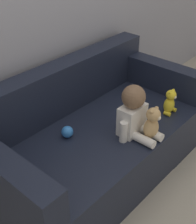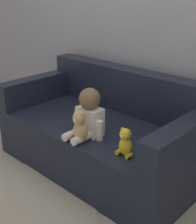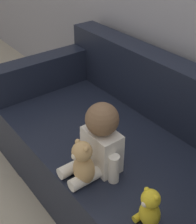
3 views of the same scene
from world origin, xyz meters
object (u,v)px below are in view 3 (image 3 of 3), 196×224
at_px(teddy_bear_brown, 83,163).
at_px(toy_ball, 107,111).
at_px(person_baby, 99,142).
at_px(plush_toy_side, 150,210).
at_px(couch, 125,153).

xyz_separation_m(teddy_bear_brown, toy_ball, (-0.39, 0.46, -0.08)).
bearing_deg(toy_ball, person_baby, -43.13).
bearing_deg(toy_ball, plush_toy_side, -26.35).
relative_size(teddy_bear_brown, plush_toy_side, 1.22).
distance_m(couch, toy_ball, 0.30).
distance_m(person_baby, plush_toy_side, 0.43).
xyz_separation_m(person_baby, toy_ball, (-0.35, 0.33, -0.13)).
bearing_deg(teddy_bear_brown, plush_toy_side, 11.46).
relative_size(couch, teddy_bear_brown, 7.17).
distance_m(couch, teddy_bear_brown, 0.52).
xyz_separation_m(teddy_bear_brown, plush_toy_side, (0.38, 0.08, -0.03)).
xyz_separation_m(couch, teddy_bear_brown, (0.15, -0.43, 0.27)).
height_order(person_baby, plush_toy_side, person_baby).
relative_size(couch, plush_toy_side, 8.75).
xyz_separation_m(person_baby, teddy_bear_brown, (0.04, -0.13, -0.05)).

